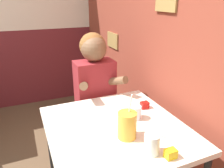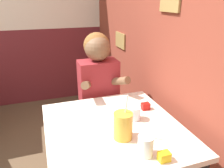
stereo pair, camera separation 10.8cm
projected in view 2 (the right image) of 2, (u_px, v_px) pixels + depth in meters
The scene contains 8 objects.
brick_wall_right at pixel (135, 15), 2.18m from camera, with size 0.08×4.46×2.70m.
main_table at pixel (114, 135), 1.44m from camera, with size 0.86×0.91×0.74m.
person_seated at pixel (99, 96), 1.99m from camera, with size 0.42×0.42×1.25m.
cocktail_pitcher at pixel (123, 126), 1.27m from camera, with size 0.11×0.11×0.28m.
glass_near_pitcher at pixel (134, 113), 1.48m from camera, with size 0.08×0.08×0.09m.
glass_center at pixel (145, 146), 1.13m from camera, with size 0.08×0.08×0.11m.
condiment_ketchup at pixel (145, 106), 1.61m from camera, with size 0.06×0.04×0.05m.
condiment_mustard at pixel (164, 157), 1.10m from camera, with size 0.06×0.04×0.05m.
Camera 2 is at (0.51, -0.86, 1.51)m, focal length 35.00 mm.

